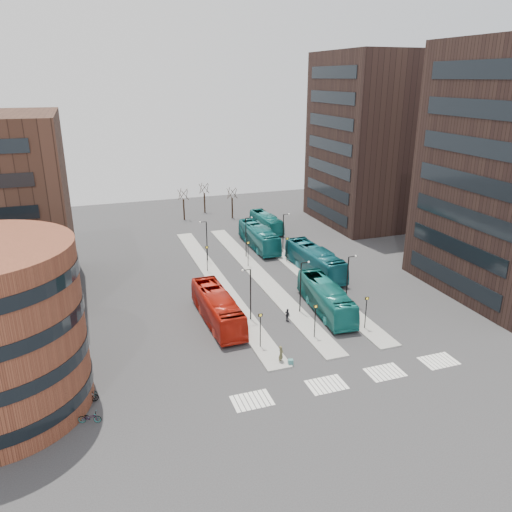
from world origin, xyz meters
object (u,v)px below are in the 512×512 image
object	(u,v)px
traveller	(281,354)
teal_bus_c	(315,260)
suitcase	(291,362)
teal_bus_d	(266,222)
commuter_c	(323,309)
red_bus	(217,308)
bicycle_far	(88,392)
bicycle_near	(90,417)
teal_bus_a	(326,298)
bicycle_mid	(89,398)
teal_bus_b	(259,237)
commuter_a	(228,328)
commuter_b	(287,315)

from	to	relation	value
traveller	teal_bus_c	bearing A→B (deg)	14.89
suitcase	traveller	size ratio (longest dim) A/B	0.33
suitcase	teal_bus_d	distance (m)	44.53
commuter_c	red_bus	bearing A→B (deg)	-79.45
red_bus	bicycle_far	world-z (taller)	red_bus
bicycle_near	commuter_c	bearing A→B (deg)	-50.50
teal_bus_a	bicycle_mid	xyz separation A→B (m)	(-26.57, -9.27, -1.20)
suitcase	commuter_c	size ratio (longest dim) A/B	0.40
red_bus	teal_bus_a	size ratio (longest dim) A/B	1.02
commuter_c	bicycle_near	bearing A→B (deg)	-44.79
traveller	commuter_c	distance (m)	11.38
bicycle_mid	bicycle_far	world-z (taller)	bicycle_mid
bicycle_near	bicycle_mid	world-z (taller)	bicycle_mid
suitcase	teal_bus_d	xyz separation A→B (m)	(13.25, 42.49, 1.16)
red_bus	bicycle_mid	bearing A→B (deg)	-143.84
teal_bus_a	bicycle_near	xyz separation A→B (m)	(-26.57, -11.88, -1.22)
teal_bus_c	bicycle_mid	distance (m)	37.04
traveller	teal_bus_b	bearing A→B (deg)	31.99
red_bus	teal_bus_d	size ratio (longest dim) A/B	1.19
suitcase	bicycle_far	size ratio (longest dim) A/B	0.39
teal_bus_b	bicycle_mid	xyz separation A→B (m)	(-26.99, -33.69, -1.25)
suitcase	bicycle_mid	xyz separation A→B (m)	(-18.22, 0.11, 0.21)
commuter_a	bicycle_mid	bearing A→B (deg)	8.58
teal_bus_d	commuter_b	distance (m)	35.52
red_bus	teal_bus_d	distance (m)	36.09
red_bus	bicycle_near	distance (m)	19.44
commuter_b	bicycle_mid	world-z (taller)	commuter_b
red_bus	commuter_c	world-z (taller)	red_bus
teal_bus_a	traveller	distance (m)	12.57
commuter_b	bicycle_far	size ratio (longest dim) A/B	1.00
teal_bus_a	commuter_c	distance (m)	1.52
commuter_c	bicycle_far	xyz separation A→B (m)	(-25.82, -7.29, -0.35)
commuter_b	red_bus	bearing A→B (deg)	55.68
teal_bus_a	bicycle_far	size ratio (longest dim) A/B	8.07
red_bus	teal_bus_d	xyz separation A→B (m)	(17.44, 31.60, -0.28)
teal_bus_c	teal_bus_d	bearing A→B (deg)	84.89
teal_bus_b	bicycle_near	bearing A→B (deg)	-126.57
teal_bus_b	bicycle_near	distance (m)	45.25
commuter_b	suitcase	bearing A→B (deg)	143.44
commuter_a	commuter_b	distance (m)	7.22
teal_bus_c	teal_bus_a	bearing A→B (deg)	-112.50
teal_bus_b	commuter_b	xyz separation A→B (m)	(-5.59, -25.36, -1.00)
red_bus	teal_bus_b	bearing A→B (deg)	59.08
bicycle_mid	teal_bus_d	bearing A→B (deg)	-51.10
teal_bus_b	bicycle_far	world-z (taller)	teal_bus_b
teal_bus_d	traveller	world-z (taller)	teal_bus_d
commuter_b	commuter_c	size ratio (longest dim) A/B	1.02
teal_bus_a	teal_bus_d	distance (m)	33.48
traveller	commuter_b	xyz separation A→B (m)	(3.89, 7.75, -0.14)
commuter_a	bicycle_far	distance (m)	15.57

